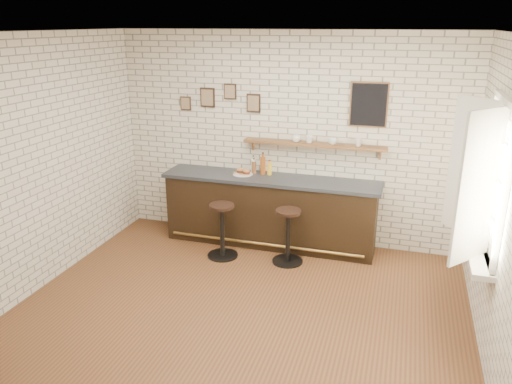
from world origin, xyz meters
TOP-DOWN VIEW (x-y plane):
  - ground at (0.00, 0.00)m, footprint 5.00×5.00m
  - bar_counter at (-0.17, 1.70)m, footprint 3.10×0.65m
  - sandwich_plate at (-0.58, 1.73)m, footprint 0.28×0.28m
  - ciabatta_sandwich at (-0.57, 1.73)m, footprint 0.23×0.15m
  - potato_chips at (-0.61, 1.72)m, footprint 0.25×0.19m
  - bitters_bottle_brown at (-0.45, 1.83)m, footprint 0.07×0.07m
  - bitters_bottle_white at (-0.46, 1.83)m, footprint 0.07×0.07m
  - bitters_bottle_amber at (-0.31, 1.83)m, footprint 0.08×0.08m
  - condiment_bottle_yellow at (-0.21, 1.83)m, footprint 0.07×0.07m
  - bar_stool_left at (-0.68, 1.09)m, footprint 0.42×0.42m
  - bar_stool_right at (0.23, 1.18)m, footprint 0.42×0.42m
  - wall_shelf at (0.40, 1.90)m, footprint 2.00×0.18m
  - shelf_cup_a at (0.15, 1.90)m, footprint 0.13×0.13m
  - shelf_cup_b at (0.33, 1.90)m, footprint 0.14×0.14m
  - shelf_cup_c at (0.65, 1.90)m, footprint 0.15×0.15m
  - shelf_cup_d at (1.00, 1.90)m, footprint 0.14×0.14m
  - back_wall_decor at (0.23, 1.98)m, footprint 2.96×0.02m
  - window_sill at (2.40, 0.30)m, footprint 0.20×1.35m
  - casement_window at (2.36, 0.30)m, footprint 0.40×1.30m
  - book_lower at (2.38, 0.27)m, footprint 0.23×0.25m
  - book_upper at (2.38, 0.30)m, footprint 0.23×0.25m

SIDE VIEW (x-z plane):
  - ground at x=0.00m, z-range 0.00..0.00m
  - bar_stool_right at x=0.23m, z-range 0.03..0.78m
  - bar_stool_left at x=-0.68m, z-range 0.03..0.79m
  - bar_counter at x=-0.17m, z-range 0.00..1.01m
  - window_sill at x=2.40m, z-range 0.87..0.93m
  - book_lower at x=2.38m, z-range 0.93..0.95m
  - book_upper at x=2.38m, z-range 0.95..0.96m
  - sandwich_plate at x=-0.58m, z-range 1.01..1.02m
  - potato_chips at x=-0.61m, z-range 1.02..1.03m
  - ciabatta_sandwich at x=-0.57m, z-range 1.02..1.10m
  - condiment_bottle_yellow at x=-0.21m, z-range 0.99..1.21m
  - bitters_bottle_brown at x=-0.45m, z-range 0.99..1.22m
  - bitters_bottle_white at x=-0.46m, z-range 0.99..1.25m
  - bitters_bottle_amber at x=-0.31m, z-range 0.98..1.30m
  - wall_shelf at x=0.40m, z-range 1.39..1.57m
  - shelf_cup_c at x=0.65m, z-range 1.50..1.59m
  - shelf_cup_a at x=0.15m, z-range 1.50..1.60m
  - shelf_cup_d at x=1.00m, z-range 1.50..1.60m
  - shelf_cup_b at x=0.33m, z-range 1.50..1.60m
  - casement_window at x=2.36m, z-range 0.87..2.43m
  - back_wall_decor at x=0.23m, z-range 1.77..2.33m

